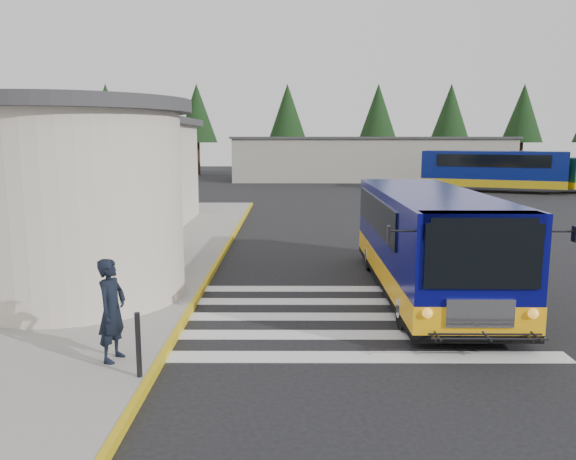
{
  "coord_description": "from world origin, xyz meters",
  "views": [
    {
      "loc": [
        -1.72,
        -13.14,
        4.03
      ],
      "look_at": [
        -1.77,
        -0.5,
        1.97
      ],
      "focal_mm": 35.0,
      "sensor_mm": 36.0,
      "label": 1
    }
  ],
  "objects_px": {
    "pedestrian_a": "(112,310)",
    "pedestrian_b": "(41,268)",
    "far_bus_a": "(493,169)",
    "bollard": "(138,345)",
    "transit_bus": "(426,245)"
  },
  "relations": [
    {
      "from": "pedestrian_a",
      "to": "pedestrian_b",
      "type": "bearing_deg",
      "value": 51.87
    },
    {
      "from": "far_bus_a",
      "to": "pedestrian_b",
      "type": "bearing_deg",
      "value": 166.69
    },
    {
      "from": "pedestrian_b",
      "to": "far_bus_a",
      "type": "bearing_deg",
      "value": 129.02
    },
    {
      "from": "pedestrian_b",
      "to": "bollard",
      "type": "bearing_deg",
      "value": 23.58
    },
    {
      "from": "transit_bus",
      "to": "far_bus_a",
      "type": "relative_size",
      "value": 0.9
    },
    {
      "from": "bollard",
      "to": "far_bus_a",
      "type": "height_order",
      "value": "far_bus_a"
    },
    {
      "from": "pedestrian_a",
      "to": "pedestrian_b",
      "type": "distance_m",
      "value": 4.48
    },
    {
      "from": "pedestrian_b",
      "to": "far_bus_a",
      "type": "height_order",
      "value": "far_bus_a"
    },
    {
      "from": "far_bus_a",
      "to": "bollard",
      "type": "bearing_deg",
      "value": 174.44
    },
    {
      "from": "pedestrian_a",
      "to": "bollard",
      "type": "bearing_deg",
      "value": -124.92
    },
    {
      "from": "bollard",
      "to": "pedestrian_b",
      "type": "bearing_deg",
      "value": 129.19
    },
    {
      "from": "pedestrian_b",
      "to": "far_bus_a",
      "type": "xyz_separation_m",
      "value": [
        21.43,
        30.19,
        0.73
      ]
    },
    {
      "from": "pedestrian_b",
      "to": "pedestrian_a",
      "type": "bearing_deg",
      "value": 23.01
    },
    {
      "from": "transit_bus",
      "to": "pedestrian_b",
      "type": "relative_size",
      "value": 5.61
    },
    {
      "from": "transit_bus",
      "to": "pedestrian_a",
      "type": "distance_m",
      "value": 8.33
    }
  ]
}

